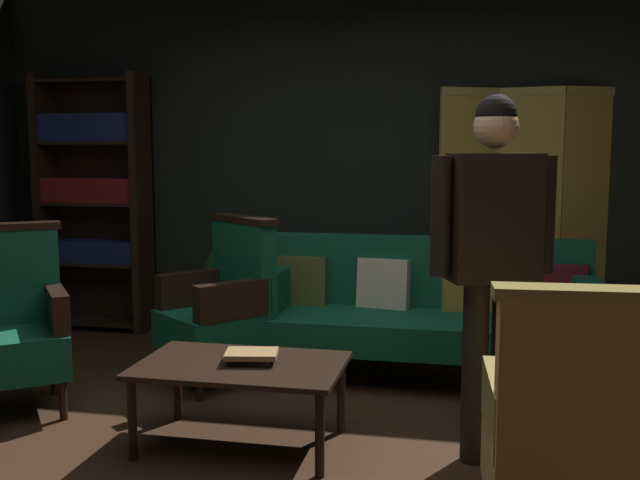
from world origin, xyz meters
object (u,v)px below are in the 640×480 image
object	(u,v)px
folding_screen	(528,215)
coffee_table	(241,372)
armchair_gilt_accent	(575,440)
armchair_wing_right	(222,305)
velvet_couch	(424,306)
standing_figure	(493,245)
book_black_cloth	(252,359)
bookshelf	(94,196)
book_tan_leather	(251,354)
armchair_wing_left	(11,324)
potted_plant	(235,284)

from	to	relation	value
folding_screen	coffee_table	size ratio (longest dim) A/B	1.90
armchair_gilt_accent	armchair_wing_right	world-z (taller)	same
folding_screen	velvet_couch	xyz separation A→B (m)	(-0.69, -0.85, -0.53)
armchair_wing_right	standing_figure	bearing A→B (deg)	-28.48
coffee_table	armchair_wing_right	bearing A→B (deg)	114.37
armchair_gilt_accent	book_black_cloth	bearing A→B (deg)	147.98
bookshelf	coffee_table	xyz separation A→B (m)	(1.90, -2.08, -0.71)
standing_figure	book_black_cloth	world-z (taller)	standing_figure
armchair_wing_right	book_tan_leather	distance (m)	1.05
armchair_gilt_accent	armchair_wing_right	xyz separation A→B (m)	(-1.88, 1.81, 0.00)
coffee_table	armchair_wing_left	distance (m)	1.44
velvet_couch	potted_plant	size ratio (longest dim) A/B	2.72
book_tan_leather	coffee_table	bearing A→B (deg)	-158.15
armchair_wing_left	book_black_cloth	bearing A→B (deg)	-8.30
bookshelf	folding_screen	bearing A→B (deg)	1.90
coffee_table	armchair_gilt_accent	distance (m)	1.69
book_black_cloth	book_tan_leather	world-z (taller)	book_tan_leather
potted_plant	book_tan_leather	xyz separation A→B (m)	(0.70, -1.85, 0.02)
bookshelf	book_tan_leather	xyz separation A→B (m)	(1.95, -2.06, -0.62)
bookshelf	potted_plant	bearing A→B (deg)	-9.46
velvet_couch	armchair_gilt_accent	world-z (taller)	armchair_gilt_accent
standing_figure	book_tan_leather	size ratio (longest dim) A/B	6.77
coffee_table	armchair_wing_right	world-z (taller)	armchair_wing_right
bookshelf	book_black_cloth	size ratio (longest dim) A/B	10.96
coffee_table	book_tan_leather	bearing A→B (deg)	21.85
armchair_wing_left	coffee_table	bearing A→B (deg)	-9.33
folding_screen	armchair_gilt_accent	xyz separation A→B (m)	(-0.04, -3.05, -0.50)
armchair_gilt_accent	standing_figure	size ratio (longest dim) A/B	0.61
book_black_cloth	standing_figure	bearing A→B (deg)	2.82
velvet_couch	book_tan_leather	world-z (taller)	velvet_couch
bookshelf	standing_figure	distance (m)	3.68
potted_plant	armchair_wing_right	bearing A→B (deg)	-76.48
book_tan_leather	standing_figure	bearing A→B (deg)	2.82
velvet_couch	armchair_wing_left	xyz separation A→B (m)	(-2.22, -1.11, 0.03)
armchair_gilt_accent	standing_figure	world-z (taller)	standing_figure
folding_screen	bookshelf	size ratio (longest dim) A/B	0.93
book_tan_leather	armchair_wing_right	bearing A→B (deg)	117.19
bookshelf	armchair_gilt_accent	size ratio (longest dim) A/B	1.97
bookshelf	coffee_table	distance (m)	2.90
armchair_gilt_accent	armchair_wing_right	size ratio (longest dim) A/B	1.00
folding_screen	coffee_table	bearing A→B (deg)	-124.18
velvet_couch	potted_plant	world-z (taller)	velvet_couch
armchair_gilt_accent	bookshelf	bearing A→B (deg)	138.75
potted_plant	coffee_table	bearing A→B (deg)	-70.79
armchair_wing_right	book_black_cloth	distance (m)	1.05
armchair_wing_left	book_black_cloth	size ratio (longest dim) A/B	5.56
velvet_couch	armchair_wing_left	world-z (taller)	armchair_wing_left
armchair_wing_left	potted_plant	world-z (taller)	armchair_wing_left
book_black_cloth	book_tan_leather	size ratio (longest dim) A/B	0.74
coffee_table	armchair_wing_right	size ratio (longest dim) A/B	0.96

